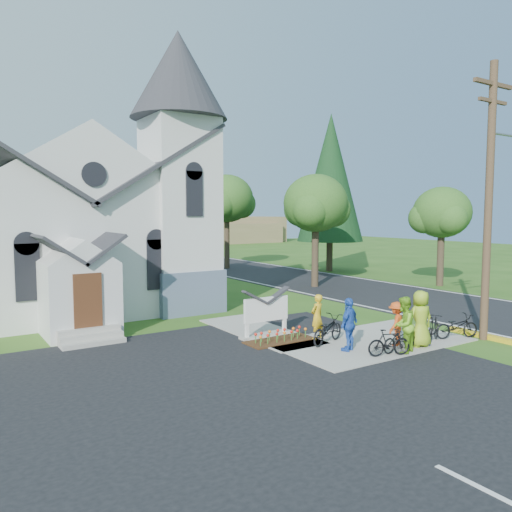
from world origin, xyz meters
TOP-DOWN VIEW (x-y plane):
  - ground at (0.00, 0.00)m, footprint 120.00×120.00m
  - parking_lot at (-7.00, -2.00)m, footprint 20.00×16.00m
  - road at (10.00, 15.00)m, footprint 8.00×90.00m
  - sidewalk at (1.50, 0.50)m, footprint 7.00×4.00m
  - church at (-5.48, 12.48)m, footprint 12.35×12.00m
  - church_sign at (-1.20, 3.20)m, footprint 2.20×0.40m
  - flower_bed at (-1.20, 2.30)m, footprint 2.60×1.10m
  - utility_pole at (5.36, -1.50)m, footprint 3.45×0.28m
  - tree_road_near at (8.50, 12.00)m, footprint 4.00×4.00m
  - tree_road_mid at (9.00, 24.00)m, footprint 4.40×4.40m
  - tree_road_far at (15.50, 8.00)m, footprint 3.60×3.60m
  - conifer at (15.00, 18.00)m, footprint 5.20×5.20m
  - distant_hills at (3.36, 56.33)m, footprint 61.00×10.00m
  - cyclist_0 at (0.08, 1.76)m, footprint 0.68×0.52m
  - bike_0 at (-0.03, 1.07)m, footprint 2.01×1.26m
  - cyclist_1 at (1.27, -1.20)m, footprint 1.10×0.98m
  - bike_1 at (0.60, -1.20)m, footprint 1.53×0.88m
  - cyclist_2 at (-0.04, -0.03)m, footprint 1.14×0.78m
  - bike_2 at (1.29, -1.03)m, footprint 1.61×0.62m
  - cyclist_3 at (1.81, -0.42)m, footprint 1.13×0.89m
  - bike_3 at (3.27, -0.85)m, footprint 1.66×1.08m
  - cyclist_4 at (2.39, -0.99)m, footprint 1.05×0.79m
  - bike_4 at (4.44, -0.98)m, footprint 1.81×1.13m

SIDE VIEW (x-z plane):
  - ground at x=0.00m, z-range 0.00..0.00m
  - parking_lot at x=-7.00m, z-range 0.00..0.02m
  - road at x=10.00m, z-range 0.00..0.02m
  - sidewalk at x=1.50m, z-range 0.00..0.05m
  - flower_bed at x=-1.20m, z-range 0.00..0.07m
  - bike_2 at x=1.29m, z-range 0.05..0.89m
  - bike_1 at x=0.60m, z-range 0.05..0.93m
  - bike_4 at x=4.44m, z-range 0.05..0.95m
  - bike_3 at x=3.27m, z-range 0.05..1.02m
  - bike_0 at x=-0.03m, z-range 0.05..1.05m
  - cyclist_3 at x=1.81m, z-range 0.05..1.58m
  - cyclist_0 at x=0.08m, z-range 0.05..1.70m
  - cyclist_2 at x=-0.04m, z-range 0.05..1.84m
  - cyclist_1 at x=1.27m, z-range 0.05..1.92m
  - cyclist_4 at x=2.39m, z-range 0.05..2.00m
  - church_sign at x=-1.20m, z-range 0.18..1.88m
  - distant_hills at x=3.36m, z-range -0.63..4.97m
  - tree_road_far at x=15.50m, z-range 1.48..7.78m
  - tree_road_near at x=8.50m, z-range 1.68..8.73m
  - church at x=-5.48m, z-range -1.25..11.75m
  - utility_pole at x=5.36m, z-range 0.40..10.40m
  - tree_road_mid at x=9.00m, z-range 1.88..9.68m
  - conifer at x=15.00m, z-range 1.19..13.59m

